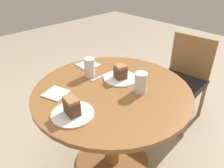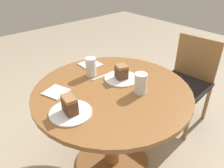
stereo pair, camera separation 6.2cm
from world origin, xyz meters
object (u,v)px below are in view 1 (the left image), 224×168
plate_near (120,78)px  chair (182,78)px  glass_lemonade (141,83)px  cake_slice_near (120,72)px  cake_slice_far (72,106)px  plate_far (73,114)px  glass_water (90,69)px

plate_near → chair: bearing=84.0°
chair → glass_lemonade: 0.91m
cake_slice_near → cake_slice_far: size_ratio=0.94×
plate_far → cake_slice_far: size_ratio=2.30×
cake_slice_far → glass_lemonade: glass_lemonade is taller
plate_near → cake_slice_far: 0.51m
chair → glass_lemonade: (0.13, -0.84, 0.34)m
plate_near → glass_water: glass_water is taller
chair → glass_lemonade: bearing=-87.2°
glass_water → cake_slice_near: bearing=35.5°
chair → plate_near: 0.86m
plate_far → cake_slice_far: 0.06m
plate_far → glass_water: size_ratio=1.73×
chair → cake_slice_far: chair is taller
plate_near → glass_water: 0.24m
plate_near → cake_slice_far: bearing=-78.6°
plate_far → glass_lemonade: glass_lemonade is taller
chair → cake_slice_far: bearing=-95.1°
chair → cake_slice_far: (0.02, -1.30, 0.34)m
cake_slice_far → glass_water: (-0.29, 0.36, 0.00)m
plate_near → cake_slice_near: bearing=0.0°
plate_near → glass_lemonade: size_ratio=1.77×
cake_slice_far → glass_water: size_ratio=0.75×
plate_far → cake_slice_far: cake_slice_far is taller
chair → plate_far: size_ratio=3.44×
chair → glass_water: size_ratio=5.94×
plate_far → glass_lemonade: (0.11, 0.46, 0.06)m
cake_slice_near → glass_lemonade: bearing=-8.2°
chair → plate_far: chair is taller
chair → glass_lemonade: glass_lemonade is taller
plate_far → glass_water: (-0.29, 0.36, 0.06)m
glass_lemonade → cake_slice_far: bearing=-103.6°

